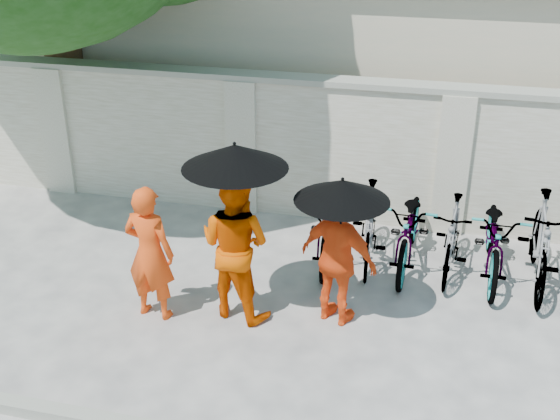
# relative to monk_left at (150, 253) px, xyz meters

# --- Properties ---
(ground) EXTENTS (80.00, 80.00, 0.00)m
(ground) POSITION_rel_monk_left_xyz_m (1.20, -0.14, -0.80)
(ground) COLOR beige
(compound_wall) EXTENTS (20.00, 0.30, 2.00)m
(compound_wall) POSITION_rel_monk_left_xyz_m (2.20, 3.06, 0.20)
(compound_wall) COLOR silver
(compound_wall) RESTS_ON ground
(building_behind) EXTENTS (14.00, 6.00, 3.20)m
(building_behind) POSITION_rel_monk_left_xyz_m (3.20, 6.86, 0.80)
(building_behind) COLOR beige
(building_behind) RESTS_ON ground
(monk_left) EXTENTS (0.63, 0.45, 1.61)m
(monk_left) POSITION_rel_monk_left_xyz_m (0.00, 0.00, 0.00)
(monk_left) COLOR #FF4B12
(monk_left) RESTS_ON ground
(monk_center) EXTENTS (1.01, 0.88, 1.76)m
(monk_center) POSITION_rel_monk_left_xyz_m (0.91, 0.28, 0.08)
(monk_center) COLOR #E85100
(monk_center) RESTS_ON ground
(parasol_center) EXTENTS (1.13, 1.13, 1.10)m
(parasol_center) POSITION_rel_monk_left_xyz_m (0.96, 0.20, 1.16)
(parasol_center) COLOR black
(parasol_center) RESTS_ON ground
(monk_right) EXTENTS (1.00, 0.70, 1.58)m
(monk_right) POSITION_rel_monk_left_xyz_m (2.06, 0.39, -0.01)
(monk_right) COLOR #FF5015
(monk_right) RESTS_ON ground
(parasol_right) EXTENTS (1.01, 1.01, 0.88)m
(parasol_right) POSITION_rel_monk_left_xyz_m (2.08, 0.31, 0.85)
(parasol_right) COLOR black
(parasol_right) RESTS_ON ground
(bike_0) EXTENTS (0.83, 1.89, 0.97)m
(bike_0) POSITION_rel_monk_left_xyz_m (1.71, 1.79, -0.32)
(bike_0) COLOR #A4A4A4
(bike_0) RESTS_ON ground
(bike_1) EXTENTS (0.61, 1.74, 1.03)m
(bike_1) POSITION_rel_monk_left_xyz_m (2.23, 1.83, -0.29)
(bike_1) COLOR #A4A4A4
(bike_1) RESTS_ON ground
(bike_2) EXTENTS (0.76, 1.97, 1.02)m
(bike_2) POSITION_rel_monk_left_xyz_m (2.75, 1.86, -0.29)
(bike_2) COLOR #A4A4A4
(bike_2) RESTS_ON ground
(bike_3) EXTENTS (0.58, 1.63, 0.96)m
(bike_3) POSITION_rel_monk_left_xyz_m (3.27, 1.81, -0.32)
(bike_3) COLOR #A4A4A4
(bike_3) RESTS_ON ground
(bike_4) EXTENTS (0.68, 1.94, 1.02)m
(bike_4) POSITION_rel_monk_left_xyz_m (3.80, 1.86, -0.30)
(bike_4) COLOR #A4A4A4
(bike_4) RESTS_ON ground
(bike_5) EXTENTS (0.60, 1.90, 1.13)m
(bike_5) POSITION_rel_monk_left_xyz_m (4.32, 1.76, -0.24)
(bike_5) COLOR #A4A4A4
(bike_5) RESTS_ON ground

